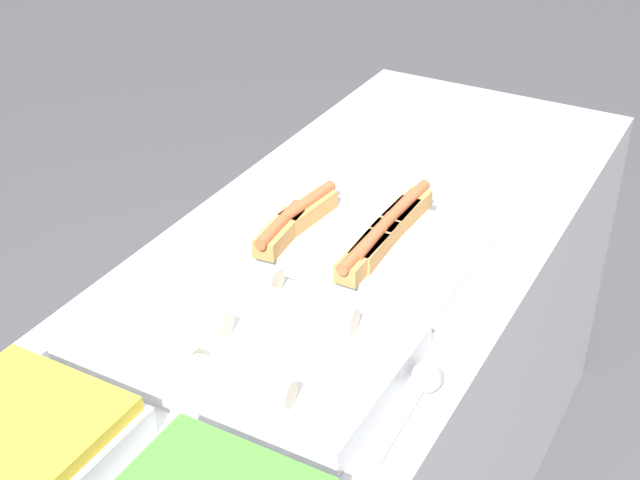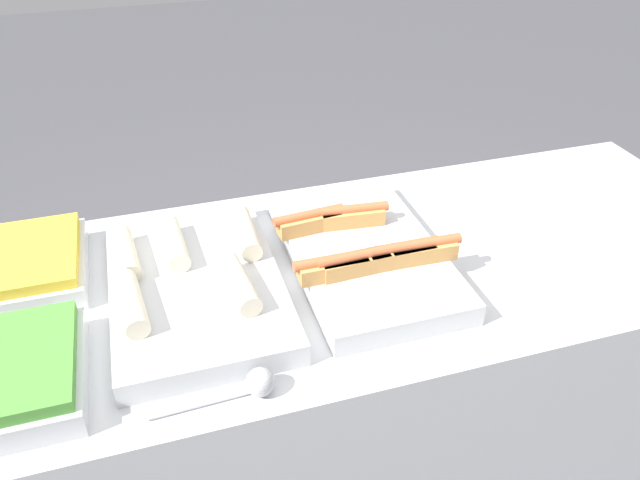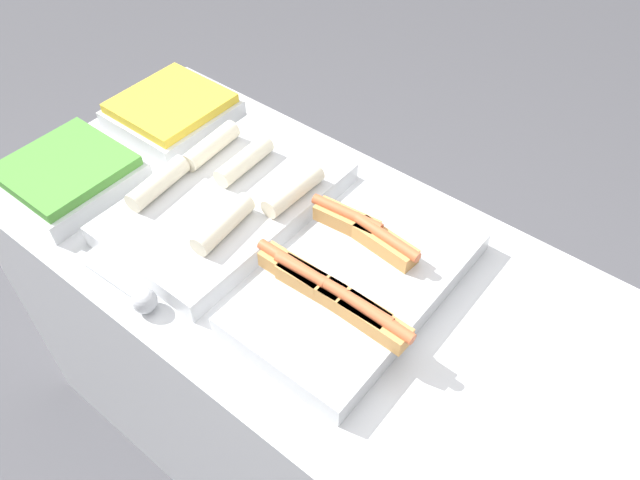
{
  "view_description": "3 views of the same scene",
  "coord_description": "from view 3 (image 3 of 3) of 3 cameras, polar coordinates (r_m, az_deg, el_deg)",
  "views": [
    {
      "loc": [
        -1.33,
        -0.67,
        1.79
      ],
      "look_at": [
        -0.12,
        0.0,
        0.93
      ],
      "focal_mm": 50.0,
      "sensor_mm": 36.0,
      "label": 1
    },
    {
      "loc": [
        -0.43,
        -1.02,
        1.67
      ],
      "look_at": [
        -0.12,
        0.0,
        0.93
      ],
      "focal_mm": 35.0,
      "sensor_mm": 36.0,
      "label": 2
    },
    {
      "loc": [
        0.41,
        -0.66,
        1.84
      ],
      "look_at": [
        -0.12,
        0.0,
        0.93
      ],
      "focal_mm": 35.0,
      "sensor_mm": 36.0,
      "label": 3
    }
  ],
  "objects": [
    {
      "name": "tray_wraps",
      "position": [
        1.41,
        -8.48,
        3.71
      ],
      "size": [
        0.33,
        0.53,
        0.09
      ],
      "color": "silver",
      "rests_on": "counter"
    },
    {
      "name": "serving_spoon_near",
      "position": [
        1.26,
        -16.08,
        -5.19
      ],
      "size": [
        0.21,
        0.05,
        0.05
      ],
      "color": "#B2B5BA",
      "rests_on": "counter"
    },
    {
      "name": "tray_side_front",
      "position": [
        1.56,
        -22.03,
        5.5
      ],
      "size": [
        0.26,
        0.27,
        0.07
      ],
      "color": "silver",
      "rests_on": "counter"
    },
    {
      "name": "tray_hotdogs",
      "position": [
        1.23,
        3.29,
        -3.62
      ],
      "size": [
        0.36,
        0.52,
        0.1
      ],
      "color": "silver",
      "rests_on": "counter"
    },
    {
      "name": "ground_plane",
      "position": [
        1.99,
        2.86,
        -20.27
      ],
      "size": [
        12.0,
        12.0,
        0.0
      ],
      "primitive_type": "plane",
      "color": "#4C4C51"
    },
    {
      "name": "tray_side_back",
      "position": [
        1.68,
        -13.36,
        11.36
      ],
      "size": [
        0.26,
        0.27,
        0.07
      ],
      "color": "silver",
      "rests_on": "counter"
    },
    {
      "name": "counter",
      "position": [
        1.61,
        3.44,
        -14.39
      ],
      "size": [
        1.81,
        0.71,
        0.85
      ],
      "color": "silver",
      "rests_on": "ground_plane"
    }
  ]
}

